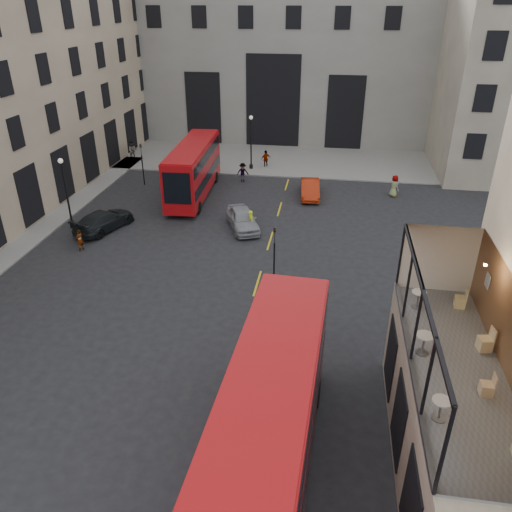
# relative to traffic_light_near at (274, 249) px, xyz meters

# --- Properties ---
(ground) EXTENTS (140.00, 140.00, 0.00)m
(ground) POSITION_rel_traffic_light_near_xyz_m (1.00, -12.00, -2.42)
(ground) COLOR black
(ground) RESTS_ON ground
(host_frontage) EXTENTS (3.00, 11.00, 4.50)m
(host_frontage) POSITION_rel_traffic_light_near_xyz_m (7.50, -12.00, -0.17)
(host_frontage) COLOR #C5B093
(host_frontage) RESTS_ON ground
(cafe_floor) EXTENTS (3.00, 10.00, 0.10)m
(cafe_floor) POSITION_rel_traffic_light_near_xyz_m (7.50, -12.00, 2.12)
(cafe_floor) COLOR slate
(cafe_floor) RESTS_ON host_frontage
(gateway) EXTENTS (35.00, 10.60, 18.00)m
(gateway) POSITION_rel_traffic_light_near_xyz_m (-4.00, 35.99, 6.96)
(gateway) COLOR gray
(gateway) RESTS_ON ground
(pavement_far) EXTENTS (40.00, 12.00, 0.12)m
(pavement_far) POSITION_rel_traffic_light_near_xyz_m (-5.00, 26.00, -2.36)
(pavement_far) COLOR slate
(pavement_far) RESTS_ON ground
(traffic_light_near) EXTENTS (0.16, 0.20, 3.80)m
(traffic_light_near) POSITION_rel_traffic_light_near_xyz_m (0.00, 0.00, 0.00)
(traffic_light_near) COLOR black
(traffic_light_near) RESTS_ON ground
(traffic_light_far) EXTENTS (0.16, 0.20, 3.80)m
(traffic_light_far) POSITION_rel_traffic_light_near_xyz_m (-14.00, 16.00, 0.00)
(traffic_light_far) COLOR black
(traffic_light_far) RESTS_ON ground
(street_lamp_a) EXTENTS (0.36, 0.36, 5.33)m
(street_lamp_a) POSITION_rel_traffic_light_near_xyz_m (-16.00, 6.00, -0.03)
(street_lamp_a) COLOR black
(street_lamp_a) RESTS_ON ground
(street_lamp_b) EXTENTS (0.36, 0.36, 5.33)m
(street_lamp_b) POSITION_rel_traffic_light_near_xyz_m (-5.00, 22.00, -0.03)
(street_lamp_b) COLOR black
(street_lamp_b) RESTS_ON ground
(bus_near) EXTENTS (3.40, 12.55, 4.96)m
(bus_near) POSITION_rel_traffic_light_near_xyz_m (1.50, -13.53, 0.36)
(bus_near) COLOR #AE0C0F
(bus_near) RESTS_ON ground
(bus_far) EXTENTS (3.08, 11.33, 4.48)m
(bus_far) POSITION_rel_traffic_light_near_xyz_m (-8.66, 14.02, 0.09)
(bus_far) COLOR #A50B0F
(bus_far) RESTS_ON ground
(car_a) EXTENTS (3.51, 4.96, 1.57)m
(car_a) POSITION_rel_traffic_light_near_xyz_m (-3.29, 7.76, -1.64)
(car_a) COLOR gray
(car_a) RESTS_ON ground
(car_b) EXTENTS (1.93, 4.53, 1.45)m
(car_b) POSITION_rel_traffic_light_near_xyz_m (1.26, 15.23, -1.70)
(car_b) COLOR #AB240A
(car_b) RESTS_ON ground
(car_c) EXTENTS (3.64, 5.48, 1.47)m
(car_c) POSITION_rel_traffic_light_near_xyz_m (-13.44, 6.03, -1.69)
(car_c) COLOR black
(car_c) RESTS_ON ground
(bicycle) EXTENTS (1.84, 1.26, 0.92)m
(bicycle) POSITION_rel_traffic_light_near_xyz_m (-3.02, 7.92, -1.97)
(bicycle) COLOR gray
(bicycle) RESTS_ON ground
(cyclist) EXTENTS (0.58, 0.72, 1.72)m
(cyclist) POSITION_rel_traffic_light_near_xyz_m (-2.57, 7.22, -1.57)
(cyclist) COLOR #EFFF1A
(cyclist) RESTS_ON ground
(pedestrian_a) EXTENTS (1.09, 0.95, 1.89)m
(pedestrian_a) POSITION_rel_traffic_light_near_xyz_m (-18.00, 23.63, -1.48)
(pedestrian_a) COLOR gray
(pedestrian_a) RESTS_ON ground
(pedestrian_b) EXTENTS (1.31, 1.04, 1.78)m
(pedestrian_b) POSITION_rel_traffic_light_near_xyz_m (-5.19, 18.26, -1.54)
(pedestrian_b) COLOR gray
(pedestrian_b) RESTS_ON ground
(pedestrian_c) EXTENTS (1.11, 0.90, 1.76)m
(pedestrian_c) POSITION_rel_traffic_light_near_xyz_m (-3.64, 22.85, -1.54)
(pedestrian_c) COLOR gray
(pedestrian_c) RESTS_ON ground
(pedestrian_d) EXTENTS (1.04, 1.10, 1.90)m
(pedestrian_d) POSITION_rel_traffic_light_near_xyz_m (8.42, 16.42, -1.48)
(pedestrian_d) COLOR gray
(pedestrian_d) RESTS_ON ground
(pedestrian_e) EXTENTS (0.55, 0.66, 1.53)m
(pedestrian_e) POSITION_rel_traffic_light_near_xyz_m (-13.61, 2.54, -1.66)
(pedestrian_e) COLOR gray
(pedestrian_e) RESTS_ON ground
(cafe_table_near) EXTENTS (0.56, 0.56, 0.70)m
(cafe_table_near) POSITION_rel_traffic_light_near_xyz_m (6.53, -14.41, 2.64)
(cafe_table_near) COLOR beige
(cafe_table_near) RESTS_ON cafe_floor
(cafe_table_mid) EXTENTS (0.61, 0.61, 0.76)m
(cafe_table_mid) POSITION_rel_traffic_light_near_xyz_m (6.47, -11.39, 2.68)
(cafe_table_mid) COLOR beige
(cafe_table_mid) RESTS_ON cafe_floor
(cafe_table_far) EXTENTS (0.57, 0.57, 0.71)m
(cafe_table_far) POSITION_rel_traffic_light_near_xyz_m (6.66, -8.49, 2.65)
(cafe_table_far) COLOR white
(cafe_table_far) RESTS_ON cafe_floor
(cafe_chair_b) EXTENTS (0.38, 0.38, 0.77)m
(cafe_chair_b) POSITION_rel_traffic_light_near_xyz_m (8.13, -13.16, 2.41)
(cafe_chair_b) COLOR tan
(cafe_chair_b) RESTS_ON cafe_floor
(cafe_chair_c) EXTENTS (0.50, 0.50, 0.88)m
(cafe_chair_c) POSITION_rel_traffic_light_near_xyz_m (8.62, -10.86, 2.44)
(cafe_chair_c) COLOR #DDB87F
(cafe_chair_c) RESTS_ON cafe_floor
(cafe_chair_d) EXTENTS (0.45, 0.45, 0.83)m
(cafe_chair_d) POSITION_rel_traffic_light_near_xyz_m (8.32, -8.20, 2.43)
(cafe_chair_d) COLOR tan
(cafe_chair_d) RESTS_ON cafe_floor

